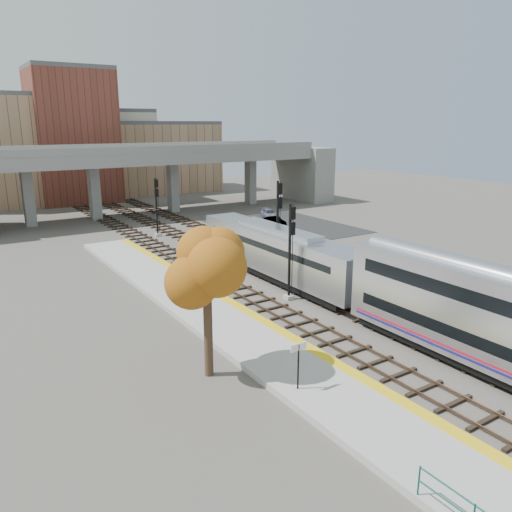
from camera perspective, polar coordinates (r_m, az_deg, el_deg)
ground at (r=32.31m, az=12.18°, el=-7.73°), size 160.00×160.00×0.00m
platform at (r=27.95m, az=1.38°, el=-10.70°), size 4.50×60.00×0.35m
yellow_strip at (r=28.89m, az=4.55°, el=-9.47°), size 0.70×60.00×0.01m
tracks at (r=41.94m, az=1.03°, el=-1.95°), size 10.70×95.00×0.25m
overpass at (r=71.18m, az=-11.10°, el=9.48°), size 54.00×12.00×9.50m
buildings_far at (r=90.38m, az=-18.63°, el=11.41°), size 43.00×21.00×20.60m
parking_lot at (r=61.56m, az=3.10°, el=3.46°), size 14.00×18.00×0.04m
locomotive at (r=40.01m, az=2.51°, el=0.48°), size 3.02×19.05×4.10m
signal_mast_near at (r=35.06m, az=3.92°, el=0.25°), size 0.60×0.64×6.90m
signal_mast_mid at (r=43.06m, az=2.52°, el=3.65°), size 0.60×0.64×7.55m
signal_mast_far at (r=56.39m, az=-11.27°, el=5.29°), size 0.60×0.64×6.45m
station_sign at (r=23.27m, az=4.88°, el=-11.36°), size 0.90×0.08×2.27m
tree at (r=23.83m, az=-5.68°, el=-1.58°), size 3.60×3.60×7.44m
car_a at (r=58.08m, az=1.57°, el=3.46°), size 2.13×4.07×1.32m
car_b at (r=61.48m, az=2.19°, el=4.00°), size 1.24×3.38×1.11m
car_c at (r=66.71m, az=1.50°, el=4.87°), size 2.53×4.06×1.10m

